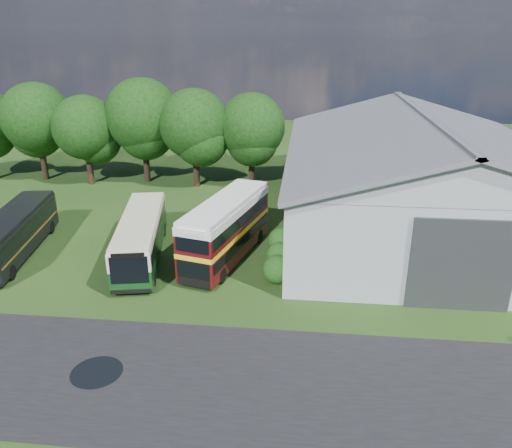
# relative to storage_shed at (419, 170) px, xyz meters

# --- Properties ---
(ground) EXTENTS (120.00, 120.00, 0.00)m
(ground) POSITION_rel_storage_shed_xyz_m (-15.00, -15.98, -4.17)
(ground) COLOR #1B3511
(ground) RESTS_ON ground
(asphalt_road) EXTENTS (60.00, 8.00, 0.02)m
(asphalt_road) POSITION_rel_storage_shed_xyz_m (-12.00, -18.98, -4.17)
(asphalt_road) COLOR black
(asphalt_road) RESTS_ON ground
(puddle) EXTENTS (2.20, 2.20, 0.01)m
(puddle) POSITION_rel_storage_shed_xyz_m (-16.50, -18.98, -4.17)
(puddle) COLOR black
(puddle) RESTS_ON ground
(storage_shed) EXTENTS (18.80, 24.80, 8.15)m
(storage_shed) POSITION_rel_storage_shed_xyz_m (0.00, 0.00, 0.00)
(storage_shed) COLOR gray
(storage_shed) RESTS_ON ground
(tree_left_a) EXTENTS (6.46, 6.46, 9.12)m
(tree_left_a) POSITION_rel_storage_shed_xyz_m (-33.00, 8.52, 1.71)
(tree_left_a) COLOR black
(tree_left_a) RESTS_ON ground
(tree_left_b) EXTENTS (5.78, 5.78, 8.16)m
(tree_left_b) POSITION_rel_storage_shed_xyz_m (-28.00, 7.52, 1.09)
(tree_left_b) COLOR black
(tree_left_b) RESTS_ON ground
(tree_mid) EXTENTS (6.80, 6.80, 9.60)m
(tree_mid) POSITION_rel_storage_shed_xyz_m (-23.00, 8.82, 2.02)
(tree_mid) COLOR black
(tree_mid) RESTS_ON ground
(tree_right_a) EXTENTS (6.26, 6.26, 8.83)m
(tree_right_a) POSITION_rel_storage_shed_xyz_m (-18.00, 7.82, 1.52)
(tree_right_a) COLOR black
(tree_right_a) RESTS_ON ground
(tree_right_b) EXTENTS (5.98, 5.98, 8.45)m
(tree_right_b) POSITION_rel_storage_shed_xyz_m (-13.00, 8.62, 1.27)
(tree_right_b) COLOR black
(tree_right_b) RESTS_ON ground
(shrub_front) EXTENTS (1.70, 1.70, 1.70)m
(shrub_front) POSITION_rel_storage_shed_xyz_m (-9.40, -9.98, -4.17)
(shrub_front) COLOR #194714
(shrub_front) RESTS_ON ground
(shrub_mid) EXTENTS (1.60, 1.60, 1.60)m
(shrub_mid) POSITION_rel_storage_shed_xyz_m (-9.40, -7.98, -4.17)
(shrub_mid) COLOR #194714
(shrub_mid) RESTS_ON ground
(shrub_back) EXTENTS (1.80, 1.80, 1.80)m
(shrub_back) POSITION_rel_storage_shed_xyz_m (-9.40, -5.98, -4.17)
(shrub_back) COLOR #194714
(shrub_back) RESTS_ON ground
(bus_green_single) EXTENTS (4.27, 10.36, 2.79)m
(bus_green_single) POSITION_rel_storage_shed_xyz_m (-18.09, -7.82, -2.68)
(bus_green_single) COLOR black
(bus_green_single) RESTS_ON ground
(bus_maroon_double) EXTENTS (4.54, 9.39, 3.91)m
(bus_maroon_double) POSITION_rel_storage_shed_xyz_m (-12.78, -7.24, -2.21)
(bus_maroon_double) COLOR black
(bus_maroon_double) RESTS_ON ground
(bus_dark_single) EXTENTS (3.87, 10.22, 2.75)m
(bus_dark_single) POSITION_rel_storage_shed_xyz_m (-26.33, -8.09, -2.70)
(bus_dark_single) COLOR black
(bus_dark_single) RESTS_ON ground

